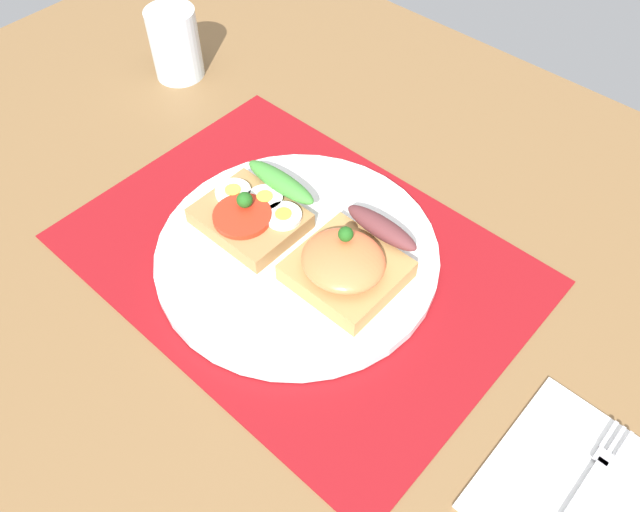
% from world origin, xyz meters
% --- Properties ---
extents(ground_plane, '(1.20, 0.90, 0.03)m').
position_xyz_m(ground_plane, '(0.00, 0.00, -0.02)').
color(ground_plane, brown).
extents(placemat, '(0.44, 0.32, 0.00)m').
position_xyz_m(placemat, '(0.00, 0.00, 0.00)').
color(placemat, maroon).
rests_on(placemat, ground_plane).
extents(plate, '(0.28, 0.28, 0.01)m').
position_xyz_m(plate, '(0.00, 0.00, 0.01)').
color(plate, white).
rests_on(plate, placemat).
extents(sandwich_egg_tomato, '(0.10, 0.10, 0.04)m').
position_xyz_m(sandwich_egg_tomato, '(-0.06, 0.00, 0.03)').
color(sandwich_egg_tomato, '#A17544').
rests_on(sandwich_egg_tomato, plate).
extents(sandwich_salmon, '(0.10, 0.11, 0.06)m').
position_xyz_m(sandwich_salmon, '(0.06, 0.01, 0.04)').
color(sandwich_salmon, '#AC8248').
rests_on(sandwich_salmon, plate).
extents(napkin, '(0.14, 0.14, 0.01)m').
position_xyz_m(napkin, '(0.32, -0.02, 0.00)').
color(napkin, white).
rests_on(napkin, ground_plane).
extents(fork, '(0.02, 0.15, 0.00)m').
position_xyz_m(fork, '(0.32, -0.02, 0.01)').
color(fork, '#B7B7BC').
rests_on(fork, napkin).
extents(drinking_glass, '(0.06, 0.06, 0.09)m').
position_xyz_m(drinking_glass, '(-0.33, 0.12, 0.04)').
color(drinking_glass, silver).
rests_on(drinking_glass, ground_plane).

